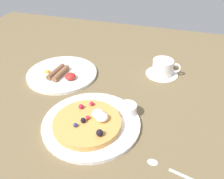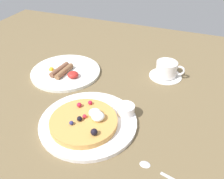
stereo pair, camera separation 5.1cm
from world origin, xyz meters
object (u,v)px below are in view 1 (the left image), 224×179
object	(u,v)px
breakfast_plate	(62,74)
coffee_saucer	(162,74)
pancake_plate	(91,123)
coffee_cup	(163,67)
syrup_ramekin	(128,109)
teaspoon	(164,167)

from	to	relation	value
breakfast_plate	coffee_saucer	xyz separation A→B (cm)	(38.12, 12.30, -0.27)
pancake_plate	coffee_saucer	bearing A→B (deg)	65.04
coffee_saucer	coffee_cup	xyz separation A→B (cm)	(0.16, 0.00, 3.27)
coffee_saucer	syrup_ramekin	bearing A→B (deg)	-104.19
coffee_saucer	coffee_cup	bearing A→B (deg)	0.51
coffee_cup	teaspoon	xyz separation A→B (cm)	(6.48, -44.79, -3.34)
syrup_ramekin	teaspoon	world-z (taller)	syrup_ramekin
syrup_ramekin	coffee_cup	xyz separation A→B (cm)	(7.29, 28.21, 0.79)
pancake_plate	teaspoon	xyz separation A→B (cm)	(23.26, -9.07, -0.38)
coffee_cup	teaspoon	bearing A→B (deg)	-81.77
pancake_plate	coffee_saucer	distance (cm)	39.39
syrup_ramekin	coffee_cup	bearing A→B (deg)	75.52
breakfast_plate	coffee_cup	bearing A→B (deg)	17.81
coffee_cup	teaspoon	world-z (taller)	coffee_cup
breakfast_plate	coffee_saucer	world-z (taller)	breakfast_plate
syrup_ramekin	teaspoon	distance (cm)	21.70
breakfast_plate	pancake_plate	bearing A→B (deg)	-47.45
coffee_saucer	teaspoon	xyz separation A→B (cm)	(6.63, -44.79, -0.07)
coffee_cup	pancake_plate	bearing A→B (deg)	-115.17
syrup_ramekin	coffee_cup	world-z (taller)	coffee_cup
syrup_ramekin	coffee_saucer	bearing A→B (deg)	75.81
breakfast_plate	teaspoon	xyz separation A→B (cm)	(44.75, -32.49, -0.35)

